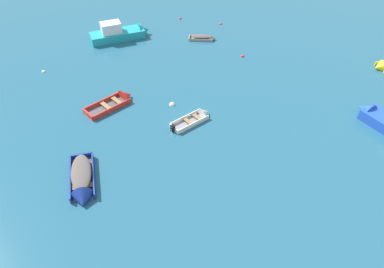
{
  "coord_description": "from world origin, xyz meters",
  "views": [
    {
      "loc": [
        4.54,
        5.04,
        16.66
      ],
      "look_at": [
        0.0,
        23.11,
        0.15
      ],
      "focal_mm": 33.3,
      "sensor_mm": 36.0,
      "label": 1
    }
  ],
  "objects": [
    {
      "name": "mooring_buoy_between_boats_left",
      "position": [
        -14.69,
        28.06,
        0.0
      ],
      "size": [
        0.35,
        0.35,
        0.35
      ],
      "primitive_type": "sphere",
      "color": "silver",
      "rests_on": "ground_plane"
    },
    {
      "name": "motor_launch_turquoise_foreground_center",
      "position": [
        -10.49,
        35.82,
        0.59
      ],
      "size": [
        5.81,
        4.87,
        2.14
      ],
      "color": "teal",
      "rests_on": "ground_plane"
    },
    {
      "name": "rowboat_grey_back_row_center",
      "position": [
        -2.22,
        37.54,
        0.21
      ],
      "size": [
        2.83,
        1.31,
        0.85
      ],
      "color": "#99754C",
      "rests_on": "ground_plane"
    },
    {
      "name": "rowboat_red_near_right",
      "position": [
        -6.49,
        25.6,
        0.18
      ],
      "size": [
        3.24,
        4.0,
        1.28
      ],
      "color": "#4C4C51",
      "rests_on": "ground_plane"
    },
    {
      "name": "mooring_buoy_midfield",
      "position": [
        1.87,
        35.04,
        0.0
      ],
      "size": [
        0.35,
        0.35,
        0.35
      ],
      "primitive_type": "sphere",
      "color": "red",
      "rests_on": "ground_plane"
    },
    {
      "name": "mooring_buoy_far_field",
      "position": [
        -1.41,
        41.44,
        0.0
      ],
      "size": [
        0.31,
        0.31,
        0.31
      ],
      "primitive_type": "sphere",
      "color": "red",
      "rests_on": "ground_plane"
    },
    {
      "name": "mooring_buoy_trailing",
      "position": [
        -6.05,
        41.73,
        0.0
      ],
      "size": [
        0.32,
        0.32,
        0.32
      ],
      "primitive_type": "sphere",
      "color": "red",
      "rests_on": "ground_plane"
    },
    {
      "name": "rowboat_deep_blue_far_back",
      "position": [
        -5.25,
        16.98,
        0.34
      ],
      "size": [
        3.15,
        4.3,
        1.31
      ],
      "color": "#4C4C51",
      "rests_on": "ground_plane"
    },
    {
      "name": "mooring_buoy_outer_edge",
      "position": [
        -2.37,
        26.21,
        0.0
      ],
      "size": [
        0.44,
        0.44,
        0.44
      ],
      "primitive_type": "sphere",
      "color": "silver",
      "rests_on": "ground_plane"
    },
    {
      "name": "rowboat_white_midfield_right",
      "position": [
        -0.06,
        25.02,
        0.16
      ],
      "size": [
        2.73,
        3.15,
        0.95
      ],
      "color": "gray",
      "rests_on": "ground_plane"
    }
  ]
}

